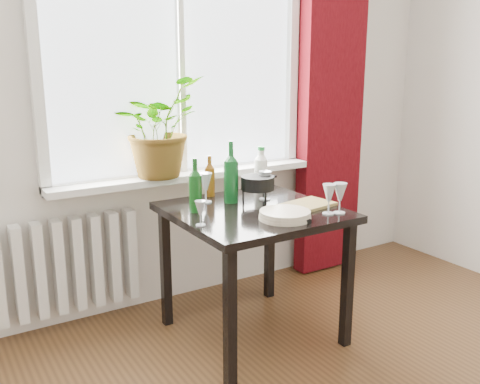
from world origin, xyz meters
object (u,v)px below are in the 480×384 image
wine_bottle_left (195,185)px  wineglass_far_right (340,198)px  fondue_pot (258,189)px  tv_remote (297,217)px  bottle_amber (210,176)px  wineglass_back_center (265,185)px  table (253,225)px  wineglass_front_left (200,213)px  cutting_board (306,205)px  potted_plant (158,127)px  radiator (68,265)px  plate_stack (285,215)px  wine_bottle_right (231,171)px  cleaning_bottle (261,169)px  wineglass_back_left (206,188)px  wineglass_front_right (329,199)px

wine_bottle_left → wineglass_far_right: wine_bottle_left is taller
fondue_pot → tv_remote: bearing=-76.0°
bottle_amber → fondue_pot: (0.16, -0.26, -0.05)m
bottle_amber → wineglass_back_center: bearing=-48.4°
table → wine_bottle_left: size_ratio=2.95×
wineglass_front_left → cutting_board: size_ratio=0.41×
wineglass_back_center → wineglass_front_left: wineglass_back_center is taller
potted_plant → wineglass_back_center: bearing=-45.9°
wine_bottle_left → wineglass_far_right: (0.62, -0.42, -0.06)m
table → cutting_board: (0.27, -0.11, 0.10)m
bottle_amber → wineglass_front_left: (-0.32, -0.49, -0.06)m
radiator → plate_stack: bearing=-44.8°
bottle_amber → wineglass_back_center: 0.33m
wine_bottle_right → wineglass_back_center: 0.22m
potted_plant → wineglass_far_right: size_ratio=3.51×
fondue_pot → tv_remote: size_ratio=1.16×
wineglass_front_left → cutting_board: wineglass_front_left is taller
wineglass_back_center → cleaning_bottle: bearing=62.2°
cleaning_bottle → wineglass_back_center: bearing=-117.8°
radiator → wineglass_front_left: (0.47, -0.75, 0.42)m
wine_bottle_right → wineglass_back_center: (0.19, -0.06, -0.09)m
wineglass_far_right → wineglass_front_left: size_ratio=1.33×
wineglass_far_right → potted_plant: bearing=124.8°
wineglass_back_center → wineglass_front_left: bearing=-155.7°
wineglass_front_left → table: bearing=17.4°
cleaning_bottle → fondue_pot: (-0.16, -0.20, -0.06)m
wine_bottle_right → wine_bottle_left: bearing=-164.9°
wineglass_back_left → plate_stack: (0.19, -0.49, -0.06)m
wineglass_front_left → plate_stack: size_ratio=0.47×
cleaning_bottle → wine_bottle_left: bearing=-159.8°
tv_remote → wineglass_far_right: bearing=0.6°
wineglass_back_center → plate_stack: (-0.13, -0.37, -0.06)m
wine_bottle_right → bottle_amber: bearing=99.7°
potted_plant → cleaning_bottle: bearing=-26.3°
radiator → cleaning_bottle: cleaning_bottle is taller
bottle_amber → cutting_board: (0.33, -0.49, -0.11)m
wineglass_front_left → cutting_board: (0.65, 0.01, -0.05)m
wine_bottle_right → cutting_board: 0.45m
table → wineglass_back_left: size_ratio=4.91×
wineglass_back_left → wineglass_front_left: size_ratio=1.38×
radiator → wine_bottle_left: (0.56, -0.52, 0.50)m
radiator → cleaning_bottle: size_ratio=2.90×
wine_bottle_left → wineglass_front_right: 0.70m
radiator → table: bearing=-36.5°
potted_plant → wine_bottle_left: potted_plant is taller
plate_stack → fondue_pot: bearing=78.8°
wine_bottle_left → wineglass_front_left: size_ratio=2.30×
radiator → wineglass_back_left: bearing=-28.9°
wine_bottle_left → tv_remote: 0.56m
wine_bottle_right → cutting_board: (0.30, -0.30, -0.17)m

